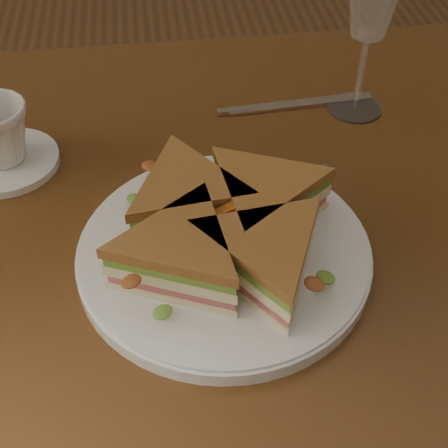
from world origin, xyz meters
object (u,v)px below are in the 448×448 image
at_px(table, 239,272).
at_px(sandwich_wedges, 224,228).
at_px(plate, 224,253).
at_px(knife, 290,105).
at_px(spoon, 240,215).
at_px(saucer, 7,162).

distance_m(table, sandwich_wedges, 0.16).
height_order(plate, knife, plate).
bearing_deg(spoon, table, 39.66).
distance_m(sandwich_wedges, saucer, 0.31).
bearing_deg(sandwich_wedges, table, 67.30).
relative_size(table, sandwich_wedges, 4.04).
relative_size(sandwich_wedges, saucer, 2.36).
height_order(table, sandwich_wedges, sandwich_wedges).
distance_m(sandwich_wedges, knife, 0.29).
xyz_separation_m(table, plate, (-0.03, -0.07, 0.11)).
distance_m(plate, sandwich_wedges, 0.04).
bearing_deg(saucer, spoon, -25.81).
xyz_separation_m(table, sandwich_wedges, (-0.03, -0.07, 0.14)).
distance_m(plate, spoon, 0.06).
relative_size(sandwich_wedges, knife, 1.38).
relative_size(plate, knife, 1.39).
height_order(sandwich_wedges, knife, sandwich_wedges).
bearing_deg(spoon, plate, -144.53).
bearing_deg(table, sandwich_wedges, -112.70).
relative_size(spoon, saucer, 1.30).
bearing_deg(knife, saucer, -171.45).
distance_m(sandwich_wedges, spoon, 0.08).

